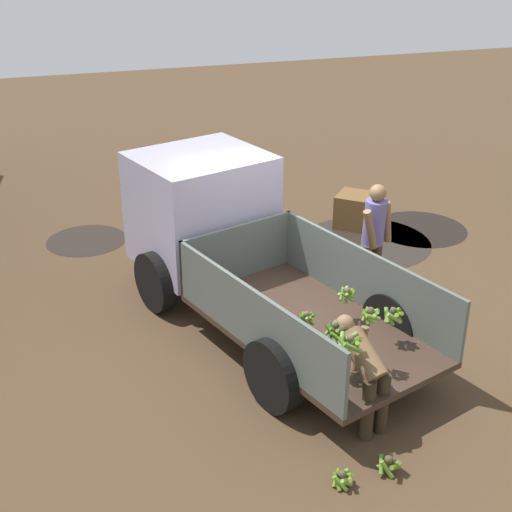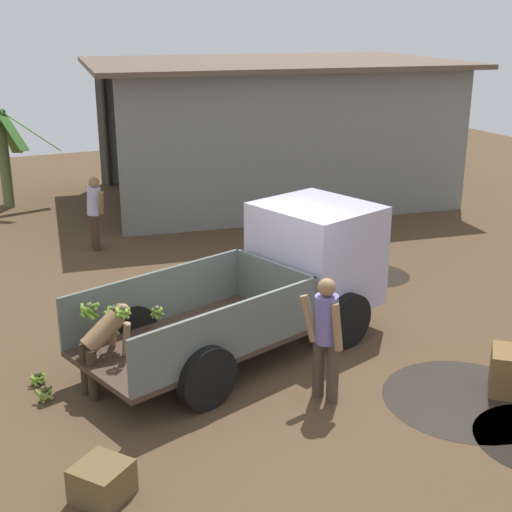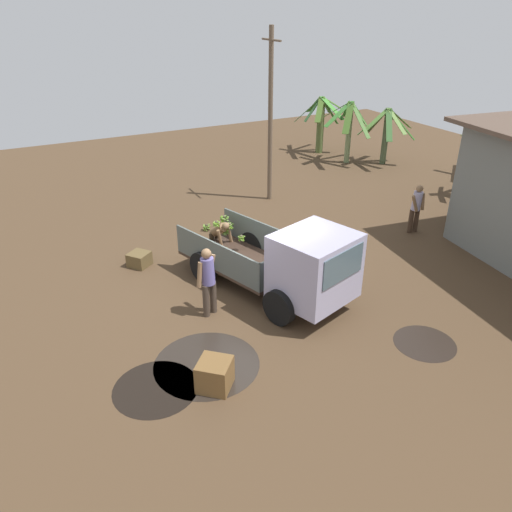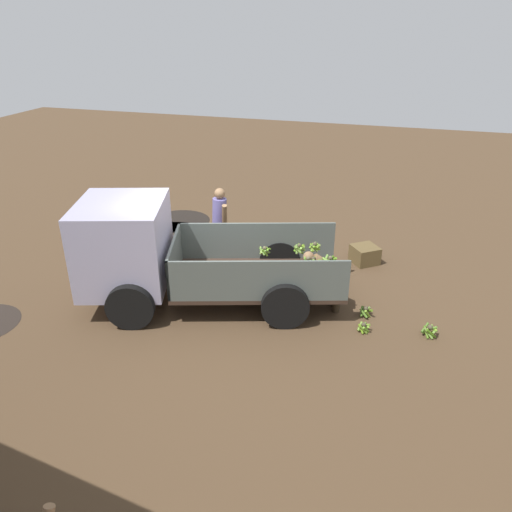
{
  "view_description": "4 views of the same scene",
  "coord_description": "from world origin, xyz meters",
  "views": [
    {
      "loc": [
        -7.82,
        3.06,
        4.96
      ],
      "look_at": [
        -0.68,
        0.72,
        1.37
      ],
      "focal_mm": 50.0,
      "sensor_mm": 36.0,
      "label": 1
    },
    {
      "loc": [
        -3.97,
        -8.52,
        4.82
      ],
      "look_at": [
        0.24,
        0.74,
        1.37
      ],
      "focal_mm": 50.0,
      "sensor_mm": 36.0,
      "label": 2
    },
    {
      "loc": [
        9.62,
        -4.93,
        6.63
      ],
      "look_at": [
        0.72,
        -0.31,
        1.49
      ],
      "focal_mm": 35.0,
      "sensor_mm": 36.0,
      "label": 3
    },
    {
      "loc": [
        -3.39,
        8.19,
        5.01
      ],
      "look_at": [
        -1.21,
        0.93,
        1.35
      ],
      "focal_mm": 35.0,
      "sensor_mm": 36.0,
      "label": 4
    }
  ],
  "objects": [
    {
      "name": "wooden_crate_0",
      "position": [
        -2.83,
        -2.13,
        0.2
      ],
      "size": [
        0.74,
        0.74,
        0.39
      ],
      "primitive_type": "cube",
      "rotation": [
        0.0,
        0.0,
        3.79
      ],
      "color": "brown",
      "rests_on": "ground"
    },
    {
      "name": "person_foreground_visitor",
      "position": [
        0.29,
        -1.32,
        0.94
      ],
      "size": [
        0.49,
        0.63,
        1.7
      ],
      "rotation": [
        0.0,
        0.0,
        3.53
      ],
      "color": "#44372D",
      "rests_on": "ground"
    },
    {
      "name": "banana_palm_0",
      "position": [
        -10.3,
        8.92,
        1.44
      ],
      "size": [
        2.93,
        2.31,
        2.65
      ],
      "color": "#556634",
      "rests_on": "ground"
    },
    {
      "name": "person_bystander_near_shed",
      "position": [
        -1.02,
        6.27,
        0.88
      ],
      "size": [
        0.35,
        0.63,
        1.58
      ],
      "rotation": [
        0.0,
        0.0,
        6.22
      ],
      "color": "#3D2B1E",
      "rests_on": "ground"
    },
    {
      "name": "banana_bunch_on_ground_0",
      "position": [
        -3.08,
        0.14,
        0.12
      ],
      "size": [
        0.25,
        0.25,
        0.22
      ],
      "color": "#4B4431",
      "rests_on": "ground"
    },
    {
      "name": "ground",
      "position": [
        0.0,
        0.0,
        0.0
      ],
      "size": [
        36.0,
        36.0,
        0.0
      ],
      "primitive_type": "plane",
      "color": "#4C3824"
    },
    {
      "name": "banana_palm_4",
      "position": [
        -3.94,
        13.02,
        1.26
      ],
      "size": [
        2.75,
        2.46,
        2.27
      ],
      "color": "olive",
      "rests_on": "ground"
    },
    {
      "name": "banana_bunch_on_ground_2",
      "position": [
        -4.2,
        0.45,
        0.12
      ],
      "size": [
        0.29,
        0.29,
        0.23
      ],
      "color": "brown",
      "rests_on": "ground"
    },
    {
      "name": "mud_patch_1",
      "position": [
        1.99,
        -2.1,
        0.0
      ],
      "size": [
        2.18,
        2.18,
        0.01
      ],
      "primitive_type": "cylinder",
      "color": "#2B231D",
      "rests_on": "ground"
    },
    {
      "name": "mud_patch_0",
      "position": [
        3.53,
        2.37,
        0.0
      ],
      "size": [
        1.34,
        1.34,
        0.01
      ],
      "primitive_type": "cylinder",
      "color": "black",
      "rests_on": "ground"
    },
    {
      "name": "person_worker_loading",
      "position": [
        -2.3,
        0.07,
        0.71
      ],
      "size": [
        0.74,
        0.6,
        1.18
      ],
      "rotation": [
        0.0,
        0.0,
        0.26
      ],
      "color": "#33271A",
      "rests_on": "ground"
    },
    {
      "name": "cargo_truck",
      "position": [
        0.88,
        0.72,
        1.05
      ],
      "size": [
        5.11,
        3.09,
        2.01
      ],
      "rotation": [
        0.0,
        0.0,
        0.3
      ],
      "color": "#3C2B21",
      "rests_on": "ground"
    },
    {
      "name": "banana_palm_3",
      "position": [
        -7.4,
        10.44,
        1.4
      ],
      "size": [
        2.4,
        2.36,
        2.47
      ],
      "color": "#4C5E3E",
      "rests_on": "ground"
    },
    {
      "name": "mud_patch_2",
      "position": [
        2.21,
        -3.25,
        0.0
      ],
      "size": [
        1.64,
        1.64,
        0.01
      ],
      "primitive_type": "cylinder",
      "color": "black",
      "rests_on": "ground"
    },
    {
      "name": "banana_palm_1",
      "position": [
        -2.34,
        10.78,
        1.39
      ],
      "size": [
        2.47,
        2.15,
        2.55
      ],
      "color": "#596D3A",
      "rests_on": "ground"
    },
    {
      "name": "utility_pole",
      "position": [
        -5.81,
        3.66,
        3.06
      ],
      "size": [
        1.23,
        0.16,
        5.94
      ],
      "color": "brown",
      "rests_on": "ground"
    },
    {
      "name": "wooden_crate_1",
      "position": [
        2.69,
        -2.21,
        0.3
      ],
      "size": [
        0.86,
        0.86,
        0.59
      ],
      "primitive_type": "cube",
      "rotation": [
        0.0,
        0.0,
        0.84
      ],
      "color": "brown",
      "rests_on": "ground"
    },
    {
      "name": "banana_palm_2",
      "position": [
        -8.28,
        9.06,
        1.56
      ],
      "size": [
        2.39,
        2.63,
        2.73
      ],
      "color": "#768A5A",
      "rests_on": "ground"
    },
    {
      "name": "banana_bunch_on_ground_1",
      "position": [
        -3.09,
        0.64,
        0.1
      ],
      "size": [
        0.23,
        0.23,
        0.19
      ],
      "color": "#4A4330",
      "rests_on": "ground"
    }
  ]
}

